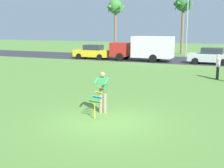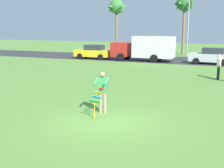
% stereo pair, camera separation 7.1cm
% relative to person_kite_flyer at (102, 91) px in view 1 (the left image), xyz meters
% --- Properties ---
extents(ground_plane, '(120.00, 120.00, 0.00)m').
position_rel_person_kite_flyer_xyz_m(ground_plane, '(0.63, -1.04, -0.95)').
color(ground_plane, '#568438').
extents(road_strip, '(120.00, 8.00, 0.01)m').
position_rel_person_kite_flyer_xyz_m(road_strip, '(0.63, 21.99, -0.95)').
color(road_strip, '#2D2D33').
rests_on(road_strip, ground).
extents(person_kite_flyer, '(0.63, 0.72, 1.73)m').
position_rel_person_kite_flyer_xyz_m(person_kite_flyer, '(0.00, 0.00, 0.00)').
color(person_kite_flyer, gray).
rests_on(person_kite_flyer, ground).
extents(kite_held, '(0.53, 0.68, 1.17)m').
position_rel_person_kite_flyer_xyz_m(kite_held, '(0.11, -0.75, -0.15)').
color(kite_held, red).
rests_on(kite_held, ground).
extents(parked_car_yellow, '(4.23, 1.89, 1.60)m').
position_rel_person_kite_flyer_xyz_m(parked_car_yellow, '(-10.34, 19.59, -0.18)').
color(parked_car_yellow, yellow).
rests_on(parked_car_yellow, ground).
extents(parked_truck_red_cab, '(6.73, 2.19, 2.62)m').
position_rel_person_kite_flyer_xyz_m(parked_truck_red_cab, '(-4.08, 19.59, 0.46)').
color(parked_truck_red_cab, '#B2231E').
rests_on(parked_truck_red_cab, ground).
extents(parked_car_silver, '(4.26, 1.95, 1.60)m').
position_rel_person_kite_flyer_xyz_m(parked_car_silver, '(2.62, 19.59, -0.18)').
color(parked_car_silver, silver).
rests_on(parked_car_silver, ground).
extents(palm_tree_left_near, '(2.58, 2.71, 7.58)m').
position_rel_person_kite_flyer_xyz_m(palm_tree_left_near, '(-11.80, 30.03, 5.28)').
color(palm_tree_left_near, brown).
rests_on(palm_tree_left_near, ground).
extents(palm_tree_right_near, '(2.58, 2.71, 7.71)m').
position_rel_person_kite_flyer_xyz_m(palm_tree_right_near, '(-1.99, 29.59, 5.40)').
color(palm_tree_right_near, brown).
rests_on(palm_tree_right_near, ground).
extents(streetlight_pole, '(0.24, 1.65, 7.00)m').
position_rel_person_kite_flyer_xyz_m(streetlight_pole, '(-1.02, 27.28, 3.05)').
color(streetlight_pole, '#9E9EA3').
rests_on(streetlight_pole, ground).
extents(person_walker_near, '(0.30, 0.56, 1.73)m').
position_rel_person_kite_flyer_xyz_m(person_walker_near, '(3.86, 10.63, -0.02)').
color(person_walker_near, '#26262B').
rests_on(person_walker_near, ground).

